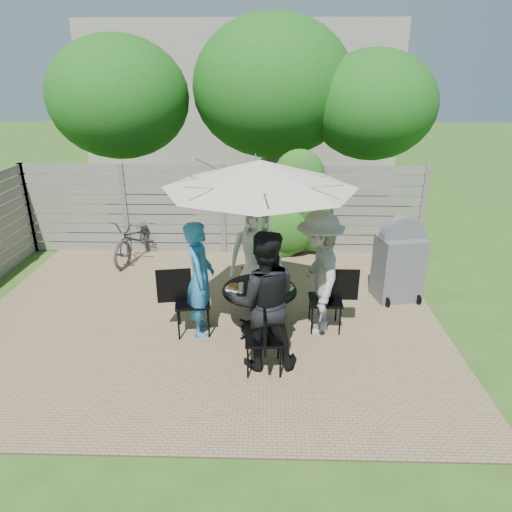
{
  "coord_description": "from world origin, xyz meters",
  "views": [
    {
      "loc": [
        0.91,
        -5.88,
        3.52
      ],
      "look_at": [
        0.74,
        0.11,
        1.09
      ],
      "focal_mm": 32.0,
      "sensor_mm": 36.0,
      "label": 1
    }
  ],
  "objects_px": {
    "syrup_jug": "(255,282)",
    "plate_back": "(258,276)",
    "chair_back": "(256,284)",
    "glass_right": "(277,280)",
    "umbrella": "(260,174)",
    "person_right": "(319,273)",
    "chair_front": "(264,351)",
    "plate_front": "(261,299)",
    "patio_table": "(259,301)",
    "chair_right": "(326,311)",
    "plate_right": "(285,286)",
    "glass_front": "(268,292)",
    "person_back": "(257,254)",
    "person_front": "(263,301)",
    "chair_left": "(192,313)",
    "bicycle": "(138,238)",
    "glass_left": "(241,288)",
    "person_left": "(200,279)",
    "bbq_grill": "(399,262)",
    "plate_left": "(234,287)",
    "coffee_cup": "(266,278)"
  },
  "relations": [
    {
      "from": "chair_front",
      "to": "plate_back",
      "type": "xyz_separation_m",
      "value": [
        -0.1,
        1.32,
        0.41
      ]
    },
    {
      "from": "umbrella",
      "to": "plate_back",
      "type": "height_order",
      "value": "umbrella"
    },
    {
      "from": "person_right",
      "to": "bicycle",
      "type": "height_order",
      "value": "person_right"
    },
    {
      "from": "chair_front",
      "to": "coffee_cup",
      "type": "xyz_separation_m",
      "value": [
        0.01,
        1.19,
        0.45
      ]
    },
    {
      "from": "glass_right",
      "to": "coffee_cup",
      "type": "relative_size",
      "value": 1.17
    },
    {
      "from": "chair_left",
      "to": "plate_right",
      "type": "relative_size",
      "value": 3.87
    },
    {
      "from": "plate_back",
      "to": "bicycle",
      "type": "bearing_deg",
      "value": 136.54
    },
    {
      "from": "person_left",
      "to": "bbq_grill",
      "type": "relative_size",
      "value": 1.17
    },
    {
      "from": "syrup_jug",
      "to": "bbq_grill",
      "type": "relative_size",
      "value": 0.11
    },
    {
      "from": "syrup_jug",
      "to": "plate_back",
      "type": "bearing_deg",
      "value": 83.34
    },
    {
      "from": "umbrella",
      "to": "chair_front",
      "type": "bearing_deg",
      "value": -85.73
    },
    {
      "from": "syrup_jug",
      "to": "chair_left",
      "type": "bearing_deg",
      "value": -172.45
    },
    {
      "from": "glass_front",
      "to": "glass_right",
      "type": "xyz_separation_m",
      "value": [
        0.13,
        0.38,
        0.0
      ]
    },
    {
      "from": "chair_back",
      "to": "glass_right",
      "type": "xyz_separation_m",
      "value": [
        0.32,
        -0.84,
        0.45
      ]
    },
    {
      "from": "umbrella",
      "to": "person_right",
      "type": "height_order",
      "value": "umbrella"
    },
    {
      "from": "umbrella",
      "to": "person_back",
      "type": "bearing_deg",
      "value": 94.3
    },
    {
      "from": "umbrella",
      "to": "plate_left",
      "type": "bearing_deg",
      "value": -175.7
    },
    {
      "from": "chair_front",
      "to": "person_front",
      "type": "bearing_deg",
      "value": 1.51
    },
    {
      "from": "glass_left",
      "to": "syrup_jug",
      "type": "xyz_separation_m",
      "value": [
        0.19,
        0.17,
        0.01
      ]
    },
    {
      "from": "chair_left",
      "to": "plate_right",
      "type": "height_order",
      "value": "chair_left"
    },
    {
      "from": "chair_front",
      "to": "syrup_jug",
      "type": "height_order",
      "value": "chair_front"
    },
    {
      "from": "glass_front",
      "to": "syrup_jug",
      "type": "xyz_separation_m",
      "value": [
        -0.19,
        0.3,
        0.01
      ]
    },
    {
      "from": "plate_front",
      "to": "syrup_jug",
      "type": "relative_size",
      "value": 1.62
    },
    {
      "from": "patio_table",
      "to": "chair_front",
      "type": "bearing_deg",
      "value": -85.73
    },
    {
      "from": "chair_back",
      "to": "glass_front",
      "type": "bearing_deg",
      "value": 4.42
    },
    {
      "from": "plate_right",
      "to": "bbq_grill",
      "type": "bearing_deg",
      "value": 29.14
    },
    {
      "from": "umbrella",
      "to": "person_back",
      "type": "relative_size",
      "value": 1.58
    },
    {
      "from": "chair_right",
      "to": "plate_right",
      "type": "bearing_deg",
      "value": 4.4
    },
    {
      "from": "chair_back",
      "to": "chair_front",
      "type": "relative_size",
      "value": 1.02
    },
    {
      "from": "syrup_jug",
      "to": "bbq_grill",
      "type": "bearing_deg",
      "value": 24.1
    },
    {
      "from": "umbrella",
      "to": "person_front",
      "type": "distance_m",
      "value": 1.62
    },
    {
      "from": "plate_right",
      "to": "bbq_grill",
      "type": "distance_m",
      "value": 2.15
    },
    {
      "from": "chair_left",
      "to": "bbq_grill",
      "type": "distance_m",
      "value": 3.42
    },
    {
      "from": "person_front",
      "to": "plate_right",
      "type": "distance_m",
      "value": 0.93
    },
    {
      "from": "person_left",
      "to": "bicycle",
      "type": "bearing_deg",
      "value": 26.76
    },
    {
      "from": "chair_front",
      "to": "patio_table",
      "type": "bearing_deg",
      "value": 1.68
    },
    {
      "from": "plate_back",
      "to": "plate_left",
      "type": "relative_size",
      "value": 1.0
    },
    {
      "from": "patio_table",
      "to": "person_right",
      "type": "xyz_separation_m",
      "value": [
        0.83,
        0.06,
        0.42
      ]
    },
    {
      "from": "umbrella",
      "to": "chair_left",
      "type": "height_order",
      "value": "umbrella"
    },
    {
      "from": "person_front",
      "to": "plate_left",
      "type": "distance_m",
      "value": 0.93
    },
    {
      "from": "chair_front",
      "to": "coffee_cup",
      "type": "relative_size",
      "value": 7.99
    },
    {
      "from": "person_left",
      "to": "glass_front",
      "type": "bearing_deg",
      "value": -105.52
    },
    {
      "from": "plate_front",
      "to": "bbq_grill",
      "type": "height_order",
      "value": "bbq_grill"
    },
    {
      "from": "glass_front",
      "to": "chair_front",
      "type": "bearing_deg",
      "value": -94.18
    },
    {
      "from": "plate_left",
      "to": "glass_front",
      "type": "xyz_separation_m",
      "value": [
        0.48,
        -0.22,
        0.05
      ]
    },
    {
      "from": "person_back",
      "to": "chair_front",
      "type": "distance_m",
      "value": 1.89
    },
    {
      "from": "chair_left",
      "to": "chair_right",
      "type": "height_order",
      "value": "chair_left"
    },
    {
      "from": "chair_front",
      "to": "glass_left",
      "type": "distance_m",
      "value": 1.01
    },
    {
      "from": "person_left",
      "to": "plate_back",
      "type": "bearing_deg",
      "value": -66.55
    },
    {
      "from": "plate_back",
      "to": "glass_front",
      "type": "relative_size",
      "value": 1.86
    }
  ]
}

